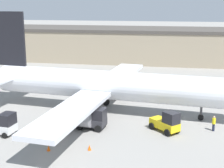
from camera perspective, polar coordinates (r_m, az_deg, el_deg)
The scene contains 9 objects.
ground_plane at distance 44.47m, azimuth 0.00°, elevation -4.62°, with size 400.00×400.00×0.00m, color gray.
terminal_building at distance 81.58m, azimuth 6.02°, elevation 6.51°, with size 91.58×14.73×7.72m.
airplane at distance 43.81m, azimuth -1.32°, elevation -0.16°, with size 38.02×34.93×12.59m.
ground_crew_worker at distance 39.43m, azimuth 16.56°, elevation -6.23°, with size 0.38×0.38×1.74m.
baggage_tug at distance 37.89m, azimuth 9.07°, elevation -6.33°, with size 3.50×3.46×2.46m.
belt_loader_truck at distance 38.68m, azimuth -17.68°, elevation -6.43°, with size 3.21×2.47×2.40m.
pushback_tug at distance 38.50m, azimuth -3.00°, elevation -5.87°, with size 3.32×2.49×2.38m.
safety_cone_near at distance 33.86m, azimuth -10.51°, elevation -10.43°, with size 0.36×0.36×0.55m.
safety_cone_far at distance 33.50m, azimuth -3.78°, elevation -10.49°, with size 0.36×0.36×0.55m.
Camera 1 is at (7.48, -41.54, 13.99)m, focal length 55.00 mm.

